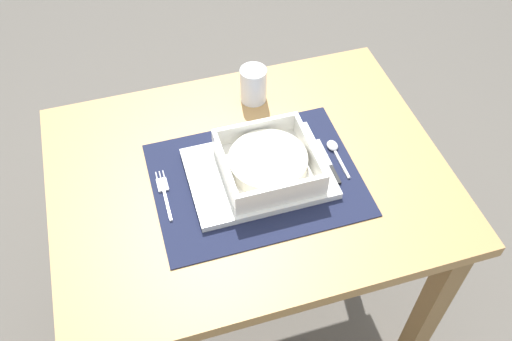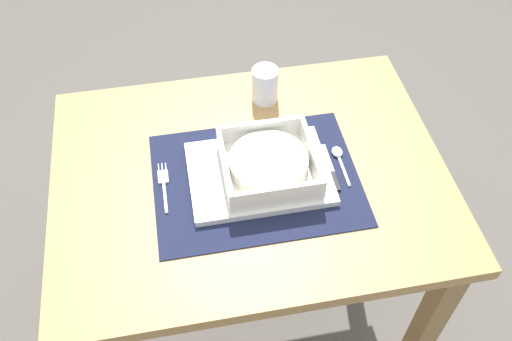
{
  "view_description": "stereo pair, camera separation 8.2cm",
  "coord_description": "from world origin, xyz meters",
  "px_view_note": "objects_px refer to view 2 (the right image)",
  "views": [
    {
      "loc": [
        -0.21,
        -0.75,
        1.63
      ],
      "look_at": [
        0.01,
        -0.02,
        0.74
      ],
      "focal_mm": 38.95,
      "sensor_mm": 36.0,
      "label": 1
    },
    {
      "loc": [
        -0.13,
        -0.77,
        1.63
      ],
      "look_at": [
        0.01,
        -0.02,
        0.74
      ],
      "focal_mm": 38.95,
      "sensor_mm": 36.0,
      "label": 2
    }
  ],
  "objects_px": {
    "bread_knife": "(320,170)",
    "drinking_glass": "(265,87)",
    "fork": "(164,183)",
    "butter_knife": "(331,170)",
    "porridge_bowl": "(269,164)",
    "spoon": "(339,156)",
    "dining_table": "(250,203)"
  },
  "relations": [
    {
      "from": "porridge_bowl",
      "to": "fork",
      "type": "xyz_separation_m",
      "value": [
        -0.22,
        0.02,
        -0.04
      ]
    },
    {
      "from": "dining_table",
      "to": "porridge_bowl",
      "type": "xyz_separation_m",
      "value": [
        0.04,
        -0.02,
        0.16
      ]
    },
    {
      "from": "fork",
      "to": "bread_knife",
      "type": "distance_m",
      "value": 0.34
    },
    {
      "from": "bread_knife",
      "to": "drinking_glass",
      "type": "height_order",
      "value": "drinking_glass"
    },
    {
      "from": "spoon",
      "to": "drinking_glass",
      "type": "height_order",
      "value": "drinking_glass"
    },
    {
      "from": "drinking_glass",
      "to": "fork",
      "type": "bearing_deg",
      "value": -139.38
    },
    {
      "from": "dining_table",
      "to": "porridge_bowl",
      "type": "distance_m",
      "value": 0.16
    },
    {
      "from": "porridge_bowl",
      "to": "drinking_glass",
      "type": "xyz_separation_m",
      "value": [
        0.04,
        0.24,
        -0.0
      ]
    },
    {
      "from": "porridge_bowl",
      "to": "butter_knife",
      "type": "bearing_deg",
      "value": -4.62
    },
    {
      "from": "fork",
      "to": "spoon",
      "type": "bearing_deg",
      "value": 2.03
    },
    {
      "from": "dining_table",
      "to": "spoon",
      "type": "bearing_deg",
      "value": 0.55
    },
    {
      "from": "fork",
      "to": "butter_knife",
      "type": "bearing_deg",
      "value": -3.41
    },
    {
      "from": "spoon",
      "to": "drinking_glass",
      "type": "distance_m",
      "value": 0.25
    },
    {
      "from": "dining_table",
      "to": "spoon",
      "type": "xyz_separation_m",
      "value": [
        0.2,
        0.0,
        0.12
      ]
    },
    {
      "from": "porridge_bowl",
      "to": "drinking_glass",
      "type": "relative_size",
      "value": 2.19
    },
    {
      "from": "porridge_bowl",
      "to": "bread_knife",
      "type": "distance_m",
      "value": 0.12
    },
    {
      "from": "butter_knife",
      "to": "dining_table",
      "type": "bearing_deg",
      "value": 167.54
    },
    {
      "from": "fork",
      "to": "drinking_glass",
      "type": "xyz_separation_m",
      "value": [
        0.26,
        0.23,
        0.03
      ]
    },
    {
      "from": "spoon",
      "to": "fork",
      "type": "bearing_deg",
      "value": -175.6
    },
    {
      "from": "fork",
      "to": "butter_knife",
      "type": "xyz_separation_m",
      "value": [
        0.36,
        -0.03,
        0.0
      ]
    },
    {
      "from": "butter_knife",
      "to": "bread_knife",
      "type": "xyz_separation_m",
      "value": [
        -0.02,
        0.0,
        0.0
      ]
    },
    {
      "from": "butter_knife",
      "to": "drinking_glass",
      "type": "height_order",
      "value": "drinking_glass"
    },
    {
      "from": "spoon",
      "to": "drinking_glass",
      "type": "relative_size",
      "value": 1.26
    },
    {
      "from": "fork",
      "to": "porridge_bowl",
      "type": "bearing_deg",
      "value": -3.4
    },
    {
      "from": "porridge_bowl",
      "to": "spoon",
      "type": "height_order",
      "value": "porridge_bowl"
    },
    {
      "from": "spoon",
      "to": "drinking_glass",
      "type": "bearing_deg",
      "value": 122.84
    },
    {
      "from": "fork",
      "to": "spoon",
      "type": "height_order",
      "value": "spoon"
    },
    {
      "from": "porridge_bowl",
      "to": "fork",
      "type": "distance_m",
      "value": 0.23
    },
    {
      "from": "fork",
      "to": "drinking_glass",
      "type": "distance_m",
      "value": 0.35
    },
    {
      "from": "porridge_bowl",
      "to": "drinking_glass",
      "type": "height_order",
      "value": "drinking_glass"
    },
    {
      "from": "porridge_bowl",
      "to": "spoon",
      "type": "bearing_deg",
      "value": 8.22
    },
    {
      "from": "drinking_glass",
      "to": "bread_knife",
      "type": "bearing_deg",
      "value": -73.59
    }
  ]
}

